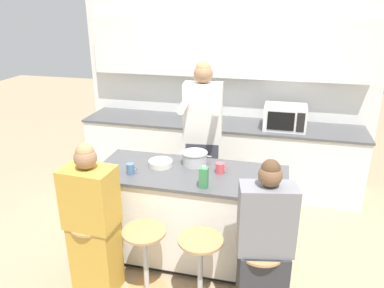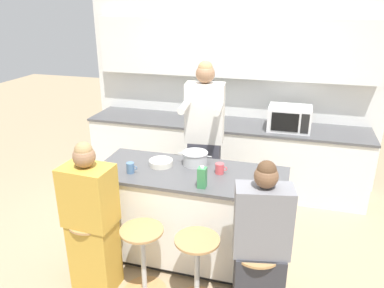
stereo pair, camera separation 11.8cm
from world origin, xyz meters
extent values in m
plane|color=tan|center=(0.00, 0.00, 0.00)|extent=(16.00, 16.00, 0.00)
cube|color=silver|center=(0.00, 1.98, 1.35)|extent=(3.94, 0.06, 2.70)
cube|color=white|center=(0.00, 1.87, 1.83)|extent=(3.63, 0.16, 0.75)
cube|color=white|center=(0.00, 1.62, 0.43)|extent=(3.63, 0.64, 0.86)
cube|color=#4C4C4F|center=(0.00, 1.62, 0.88)|extent=(3.66, 0.67, 0.03)
cube|color=black|center=(0.00, 0.00, 0.03)|extent=(1.65, 0.62, 0.06)
cube|color=white|center=(0.00, 0.00, 0.48)|extent=(1.73, 0.70, 0.83)
cube|color=#4C4C4F|center=(0.00, 0.00, 0.91)|extent=(1.77, 0.74, 0.03)
cylinder|color=tan|center=(-0.71, -0.61, 0.01)|extent=(0.38, 0.38, 0.01)
cylinder|color=#B7BABC|center=(-0.71, -0.61, 0.32)|extent=(0.04, 0.04, 0.61)
cylinder|color=tan|center=(-0.71, -0.61, 0.64)|extent=(0.36, 0.36, 0.02)
cylinder|color=#B7BABC|center=(-0.24, -0.60, 0.32)|extent=(0.04, 0.04, 0.61)
cylinder|color=tan|center=(-0.24, -0.60, 0.64)|extent=(0.36, 0.36, 0.02)
cylinder|color=#B7BABC|center=(0.24, -0.60, 0.32)|extent=(0.04, 0.04, 0.61)
cylinder|color=tan|center=(0.24, -0.60, 0.64)|extent=(0.36, 0.36, 0.02)
cylinder|color=#B7BABC|center=(0.71, -0.63, 0.32)|extent=(0.04, 0.04, 0.61)
cylinder|color=tan|center=(0.71, -0.63, 0.64)|extent=(0.36, 0.36, 0.02)
cube|color=#383842|center=(-0.02, 0.64, 0.50)|extent=(0.36, 0.26, 1.00)
cube|color=silver|center=(-0.02, 0.64, 1.31)|extent=(0.42, 0.26, 0.62)
cylinder|color=silver|center=(-0.15, 0.34, 1.44)|extent=(0.11, 0.35, 0.07)
cylinder|color=silver|center=(0.17, 0.38, 1.44)|extent=(0.11, 0.35, 0.07)
sphere|color=#936B4C|center=(-0.02, 0.64, 1.71)|extent=(0.21, 0.21, 0.19)
sphere|color=#A37F51|center=(-0.02, 0.64, 1.77)|extent=(0.17, 0.17, 0.15)
cube|color=gold|center=(-0.68, -0.63, 0.32)|extent=(0.39, 0.29, 0.65)
cube|color=gold|center=(-0.68, -0.63, 0.90)|extent=(0.43, 0.31, 0.52)
sphere|color=#936B4C|center=(-0.68, -0.63, 1.25)|extent=(0.19, 0.19, 0.18)
sphere|color=#A37F51|center=(-0.68, -0.63, 1.30)|extent=(0.15, 0.15, 0.14)
cube|color=#333338|center=(0.73, -0.63, 0.32)|extent=(0.41, 0.33, 0.65)
cube|color=slate|center=(0.73, -0.63, 0.92)|extent=(0.45, 0.30, 0.54)
sphere|color=brown|center=(0.73, -0.63, 1.27)|extent=(0.20, 0.20, 0.17)
sphere|color=#513823|center=(0.73, -0.63, 1.32)|extent=(0.16, 0.16, 0.14)
cylinder|color=#B7BABC|center=(0.00, 0.18, 0.98)|extent=(0.23, 0.23, 0.12)
cylinder|color=#B7BABC|center=(0.00, 0.18, 1.04)|extent=(0.25, 0.25, 0.01)
cylinder|color=#B7BABC|center=(-0.15, 0.18, 1.02)|extent=(0.05, 0.01, 0.01)
cylinder|color=#B7BABC|center=(0.14, 0.18, 1.02)|extent=(0.05, 0.01, 0.01)
cylinder|color=silver|center=(-0.31, 0.07, 0.95)|extent=(0.23, 0.23, 0.06)
cylinder|color=#4C7099|center=(-0.52, -0.16, 0.97)|extent=(0.07, 0.07, 0.10)
torus|color=#4C7099|center=(-0.47, -0.16, 0.98)|extent=(0.04, 0.01, 0.04)
cylinder|color=#DB4C51|center=(0.27, 0.05, 0.97)|extent=(0.08, 0.08, 0.10)
torus|color=#DB4C51|center=(0.32, 0.05, 0.97)|extent=(0.04, 0.01, 0.04)
ellipsoid|color=yellow|center=(0.76, -0.07, 0.94)|extent=(0.11, 0.04, 0.04)
ellipsoid|color=yellow|center=(0.74, -0.04, 0.94)|extent=(0.08, 0.10, 0.04)
ellipsoid|color=yellow|center=(0.79, -0.04, 0.94)|extent=(0.09, 0.09, 0.04)
cube|color=#38844C|center=(0.18, -0.26, 1.01)|extent=(0.07, 0.07, 0.18)
cylinder|color=white|center=(0.18, -0.26, 1.11)|extent=(0.03, 0.03, 0.02)
cube|color=white|center=(0.82, 1.57, 1.04)|extent=(0.51, 0.36, 0.30)
cube|color=black|center=(0.77, 1.39, 1.04)|extent=(0.32, 0.01, 0.23)
cube|color=black|center=(1.00, 1.39, 1.04)|extent=(0.09, 0.01, 0.24)
cylinder|color=#93563D|center=(-0.35, 1.62, 0.94)|extent=(0.16, 0.16, 0.09)
sphere|color=#336633|center=(-0.35, 1.62, 1.08)|extent=(0.21, 0.21, 0.21)
camera|label=1|loc=(0.76, -3.02, 2.40)|focal=35.00mm
camera|label=2|loc=(0.88, -2.99, 2.40)|focal=35.00mm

